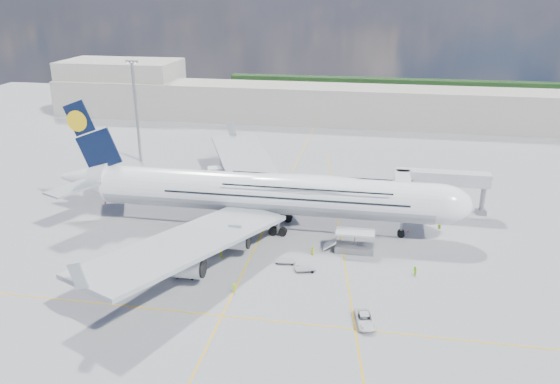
% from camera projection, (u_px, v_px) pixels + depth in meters
% --- Properties ---
extents(ground, '(300.00, 300.00, 0.00)m').
position_uv_depth(ground, '(254.00, 251.00, 93.46)').
color(ground, gray).
rests_on(ground, ground).
extents(taxi_line_main, '(0.25, 220.00, 0.01)m').
position_uv_depth(taxi_line_main, '(254.00, 251.00, 93.45)').
color(taxi_line_main, '#E0A50B').
rests_on(taxi_line_main, ground).
extents(taxi_line_cross, '(120.00, 0.25, 0.01)m').
position_uv_depth(taxi_line_cross, '(222.00, 316.00, 75.04)').
color(taxi_line_cross, '#E0A50B').
rests_on(taxi_line_cross, ground).
extents(taxi_line_diag, '(14.16, 99.06, 0.01)m').
position_uv_depth(taxi_line_diag, '(340.00, 232.00, 100.39)').
color(taxi_line_diag, '#E0A50B').
rests_on(taxi_line_diag, ground).
extents(airliner, '(77.26, 79.15, 23.71)m').
position_uv_depth(airliner, '(266.00, 193.00, 100.18)').
color(airliner, white).
rests_on(airliner, ground).
extents(jet_bridge, '(18.80, 12.10, 8.50)m').
position_uv_depth(jet_bridge, '(427.00, 183.00, 105.45)').
color(jet_bridge, '#B7B7BC').
rests_on(jet_bridge, ground).
extents(cargo_loader, '(8.53, 3.20, 3.67)m').
position_uv_depth(cargo_loader, '(353.00, 244.00, 92.94)').
color(cargo_loader, silver).
rests_on(cargo_loader, ground).
extents(light_mast, '(3.00, 0.70, 25.50)m').
position_uv_depth(light_mast, '(136.00, 110.00, 136.69)').
color(light_mast, gray).
rests_on(light_mast, ground).
extents(terminal, '(180.00, 16.00, 12.00)m').
position_uv_depth(terminal, '(317.00, 104.00, 178.78)').
color(terminal, '#B2AD9E').
rests_on(terminal, ground).
extents(hangar, '(40.00, 22.00, 18.00)m').
position_uv_depth(hangar, '(122.00, 86.00, 193.69)').
color(hangar, '#B2AD9E').
rests_on(hangar, ground).
extents(tree_line, '(160.00, 6.00, 8.00)m').
position_uv_depth(tree_line, '(430.00, 90.00, 214.42)').
color(tree_line, '#193814').
rests_on(tree_line, ground).
extents(dolly_row_a, '(2.92, 2.27, 1.64)m').
position_uv_depth(dolly_row_a, '(113.00, 266.00, 86.59)').
color(dolly_row_a, gray).
rests_on(dolly_row_a, ground).
extents(dolly_row_b, '(3.84, 2.94, 0.50)m').
position_uv_depth(dolly_row_b, '(209.00, 248.00, 93.38)').
color(dolly_row_b, gray).
rests_on(dolly_row_b, ground).
extents(dolly_row_c, '(3.11, 1.80, 0.44)m').
position_uv_depth(dolly_row_c, '(186.00, 276.00, 84.71)').
color(dolly_row_c, gray).
rests_on(dolly_row_c, ground).
extents(dolly_back, '(3.06, 2.04, 1.78)m').
position_uv_depth(dolly_back, '(165.00, 245.00, 93.28)').
color(dolly_back, gray).
rests_on(dolly_back, ground).
extents(dolly_nose_far, '(3.48, 2.48, 0.46)m').
position_uv_depth(dolly_nose_far, '(305.00, 269.00, 86.71)').
color(dolly_nose_far, gray).
rests_on(dolly_nose_far, ground).
extents(dolly_nose_near, '(3.22, 1.82, 0.46)m').
position_uv_depth(dolly_nose_near, '(285.00, 261.00, 89.19)').
color(dolly_nose_near, gray).
rests_on(dolly_nose_near, ground).
extents(baggage_tug, '(3.32, 2.28, 1.90)m').
position_uv_depth(baggage_tug, '(203.00, 243.00, 94.18)').
color(baggage_tug, silver).
rests_on(baggage_tug, ground).
extents(catering_truck_inner, '(7.76, 4.81, 4.31)m').
position_uv_depth(catering_truck_inner, '(223.00, 177.00, 123.15)').
color(catering_truck_inner, gray).
rests_on(catering_truck_inner, ground).
extents(catering_truck_outer, '(6.10, 2.41, 3.63)m').
position_uv_depth(catering_truck_outer, '(232.00, 165.00, 132.11)').
color(catering_truck_outer, gray).
rests_on(catering_truck_outer, ground).
extents(service_van, '(3.23, 5.38, 1.40)m').
position_uv_depth(service_van, '(365.00, 320.00, 72.91)').
color(service_van, silver).
rests_on(service_van, ground).
extents(crew_nose, '(0.73, 0.54, 1.85)m').
position_uv_depth(crew_nose, '(439.00, 226.00, 100.70)').
color(crew_nose, '#99E918').
rests_on(crew_nose, ground).
extents(crew_loader, '(0.97, 1.05, 1.73)m').
position_uv_depth(crew_loader, '(415.00, 271.00, 84.87)').
color(crew_loader, '#99EF19').
rests_on(crew_loader, ground).
extents(crew_wing, '(0.60, 1.22, 2.02)m').
position_uv_depth(crew_wing, '(221.00, 252.00, 90.81)').
color(crew_wing, '#E6F519').
rests_on(crew_wing, ground).
extents(crew_van, '(0.86, 0.86, 1.51)m').
position_uv_depth(crew_van, '(312.00, 251.00, 91.68)').
color(crew_van, '#C4DB17').
rests_on(crew_van, ground).
extents(crew_tug, '(1.11, 0.80, 1.55)m').
position_uv_depth(crew_tug, '(234.00, 288.00, 80.39)').
color(crew_tug, '#A0E117').
rests_on(crew_tug, ground).
extents(cone_nose, '(0.41, 0.41, 0.53)m').
position_uv_depth(cone_nose, '(408.00, 231.00, 100.45)').
color(cone_nose, red).
rests_on(cone_nose, ground).
extents(cone_wing_left_inner, '(0.42, 0.42, 0.53)m').
position_uv_depth(cone_wing_left_inner, '(218.00, 209.00, 109.93)').
color(cone_wing_left_inner, red).
rests_on(cone_wing_left_inner, ground).
extents(cone_wing_left_outer, '(0.50, 0.50, 0.64)m').
position_uv_depth(cone_wing_left_outer, '(214.00, 166.00, 135.84)').
color(cone_wing_left_outer, red).
rests_on(cone_wing_left_outer, ground).
extents(cone_wing_right_inner, '(0.40, 0.40, 0.51)m').
position_uv_depth(cone_wing_right_inner, '(206.00, 249.00, 93.39)').
color(cone_wing_right_inner, red).
rests_on(cone_wing_right_inner, ground).
extents(cone_wing_right_outer, '(0.48, 0.48, 0.61)m').
position_uv_depth(cone_wing_right_outer, '(153.00, 278.00, 84.02)').
color(cone_wing_right_outer, red).
rests_on(cone_wing_right_outer, ground).
extents(cone_tail, '(0.45, 0.45, 0.57)m').
position_uv_depth(cone_tail, '(105.00, 202.00, 113.55)').
color(cone_tail, red).
rests_on(cone_tail, ground).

